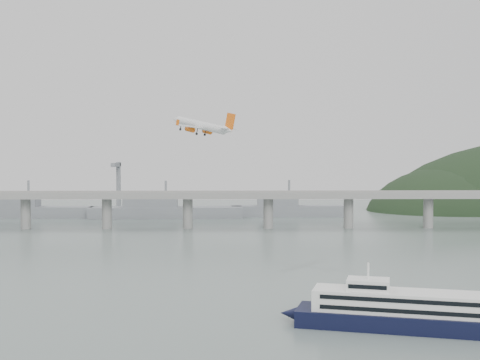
{
  "coord_description": "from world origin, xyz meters",
  "views": [
    {
      "loc": [
        -4.21,
        -196.52,
        46.3
      ],
      "look_at": [
        0.0,
        55.0,
        36.0
      ],
      "focal_mm": 48.0,
      "sensor_mm": 36.0,
      "label": 1
    }
  ],
  "objects": [
    {
      "name": "ground",
      "position": [
        0.0,
        0.0,
        0.0
      ],
      "size": [
        900.0,
        900.0,
        0.0
      ],
      "primitive_type": "plane",
      "color": "slate",
      "rests_on": "ground"
    },
    {
      "name": "bridge",
      "position": [
        -1.15,
        200.0,
        17.65
      ],
      "size": [
        800.0,
        22.0,
        23.9
      ],
      "color": "gray",
      "rests_on": "ground"
    },
    {
      "name": "distant_fleet",
      "position": [
        -155.36,
        265.08,
        6.22
      ],
      "size": [
        453.0,
        60.9,
        40.0
      ],
      "color": "slate",
      "rests_on": "ground"
    },
    {
      "name": "ferry",
      "position": [
        41.49,
        -29.52,
        4.68
      ],
      "size": [
        89.77,
        34.01,
        17.27
      ],
      "rotation": [
        0.0,
        0.0,
        -0.27
      ],
      "color": "black",
      "rests_on": "ground"
    },
    {
      "name": "airliner",
      "position": [
        -16.31,
        89.74,
        58.74
      ],
      "size": [
        31.98,
        30.18,
        10.32
      ],
      "rotation": [
        0.05,
        -0.19,
        2.42
      ],
      "color": "silver",
      "rests_on": "ground"
    }
  ]
}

